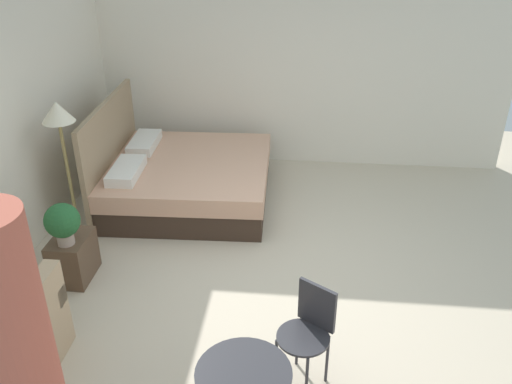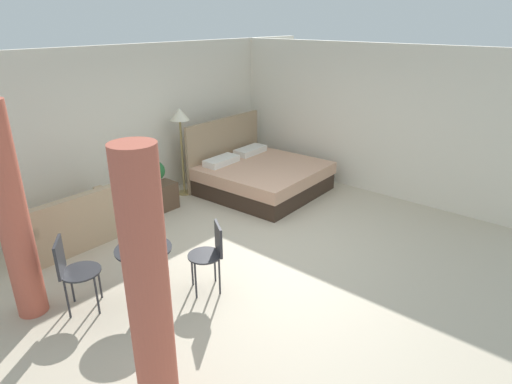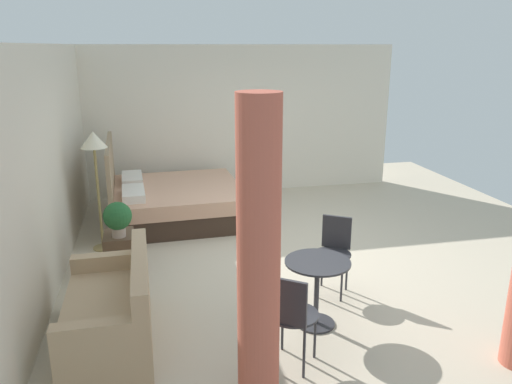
{
  "view_description": "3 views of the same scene",
  "coord_description": "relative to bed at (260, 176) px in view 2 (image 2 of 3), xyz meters",
  "views": [
    {
      "loc": [
        -4.31,
        -0.13,
        3.32
      ],
      "look_at": [
        0.2,
        0.33,
        0.92
      ],
      "focal_mm": 37.4,
      "sensor_mm": 36.0,
      "label": 1
    },
    {
      "loc": [
        -4.26,
        -3.53,
        3.09
      ],
      "look_at": [
        0.02,
        0.12,
        0.82
      ],
      "focal_mm": 30.33,
      "sensor_mm": 36.0,
      "label": 2
    },
    {
      "loc": [
        -6.01,
        1.73,
        2.67
      ],
      "look_at": [
        0.35,
        0.34,
        0.75
      ],
      "focal_mm": 35.01,
      "sensor_mm": 36.0,
      "label": 3
    }
  ],
  "objects": [
    {
      "name": "wall_right",
      "position": [
        1.4,
        -1.41,
        1.04
      ],
      "size": [
        0.12,
        5.76,
        2.69
      ],
      "primitive_type": "cube",
      "color": "silver",
      "rests_on": "ground"
    },
    {
      "name": "ground_plane",
      "position": [
        -1.66,
        -1.41,
        -0.31
      ],
      "size": [
        9.14,
        8.76,
        0.02
      ],
      "primitive_type": "cube",
      "color": "beige"
    },
    {
      "name": "potted_plant",
      "position": [
        -1.86,
        0.73,
        0.41
      ],
      "size": [
        0.34,
        0.34,
        0.43
      ],
      "color": "tan",
      "rests_on": "nightstand"
    },
    {
      "name": "balcony_table",
      "position": [
        -3.5,
        -1.2,
        0.17
      ],
      "size": [
        0.64,
        0.64,
        0.68
      ],
      "color": "#2D2D33",
      "rests_on": "ground"
    },
    {
      "name": "nightstand",
      "position": [
        -1.76,
        0.74,
        -0.07
      ],
      "size": [
        0.49,
        0.35,
        0.47
      ],
      "color": "brown",
      "rests_on": "ground"
    },
    {
      "name": "cafe_chair_near_window",
      "position": [
        -2.86,
        -1.62,
        0.23
      ],
      "size": [
        0.56,
        0.56,
        0.86
      ],
      "color": "#2D2D33",
      "rests_on": "ground"
    },
    {
      "name": "bed",
      "position": [
        0.0,
        0.0,
        0.0
      ],
      "size": [
        2.1,
        2.08,
        1.29
      ],
      "color": "#38281E",
      "rests_on": "ground"
    },
    {
      "name": "couch",
      "position": [
        -3.36,
        0.74,
        -0.01
      ],
      "size": [
        1.51,
        0.78,
        0.82
      ],
      "color": "tan",
      "rests_on": "ground"
    },
    {
      "name": "floor_lamp",
      "position": [
        -1.03,
        1.01,
        1.08
      ],
      "size": [
        0.34,
        0.34,
        1.61
      ],
      "color": "#99844C",
      "rests_on": "ground"
    },
    {
      "name": "curtain_left",
      "position": [
        -4.48,
        -2.72,
        0.89
      ],
      "size": [
        0.31,
        0.31,
        2.38
      ],
      "color": "#C15B47",
      "rests_on": "ground"
    },
    {
      "name": "wall_back",
      "position": [
        -1.66,
        1.47,
        1.04
      ],
      "size": [
        9.14,
        0.12,
        2.69
      ],
      "primitive_type": "cube",
      "color": "silver",
      "rests_on": "ground"
    },
    {
      "name": "cafe_chair_near_couch",
      "position": [
        -4.13,
        -0.75,
        0.24
      ],
      "size": [
        0.61,
        0.61,
        0.88
      ],
      "color": "#2D2D33",
      "rests_on": "ground"
    },
    {
      "name": "curtain_right",
      "position": [
        -4.48,
        -0.4,
        0.89
      ],
      "size": [
        0.32,
        0.32,
        2.38
      ],
      "color": "#C15B47",
      "rests_on": "ground"
    }
  ]
}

